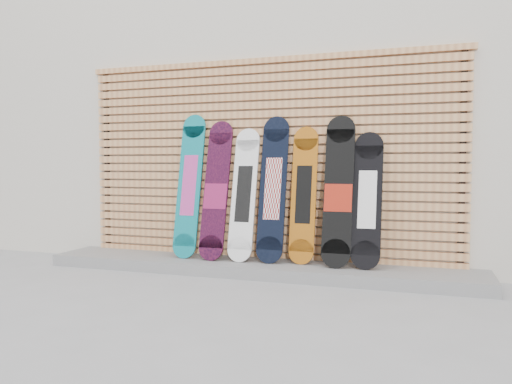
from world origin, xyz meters
TOP-DOWN VIEW (x-y plane):
  - ground at (0.00, 0.00)m, footprint 80.00×80.00m
  - building at (0.50, 3.50)m, footprint 12.00×5.00m
  - concrete_step at (-0.15, 0.68)m, footprint 4.60×0.70m
  - slat_wall at (-0.15, 0.97)m, footprint 4.26×0.08m
  - snowboard_0 at (-0.95, 0.77)m, footprint 0.27×0.35m
  - snowboard_1 at (-0.62, 0.75)m, footprint 0.27×0.39m
  - snowboard_2 at (-0.31, 0.76)m, footprint 0.27×0.36m
  - snowboard_3 at (0.01, 0.77)m, footprint 0.28×0.34m
  - snowboard_4 at (0.34, 0.81)m, footprint 0.26×0.28m
  - snowboard_5 at (0.70, 0.76)m, footprint 0.29×0.37m
  - snowboard_6 at (0.99, 0.77)m, footprint 0.29×0.35m

SIDE VIEW (x-z plane):
  - ground at x=0.00m, z-range 0.00..0.00m
  - concrete_step at x=-0.15m, z-range 0.00..0.12m
  - snowboard_6 at x=0.99m, z-range 0.12..1.47m
  - snowboard_2 at x=-0.31m, z-range 0.12..1.54m
  - snowboard_4 at x=0.34m, z-range 0.12..1.54m
  - snowboard_1 at x=-0.62m, z-range 0.11..1.61m
  - snowboard_5 at x=0.70m, z-range 0.11..1.63m
  - snowboard_3 at x=0.01m, z-range 0.12..1.66m
  - snowboard_0 at x=-0.95m, z-range 0.12..1.71m
  - slat_wall at x=-0.15m, z-range 0.06..2.35m
  - building at x=0.50m, z-range 0.00..3.60m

